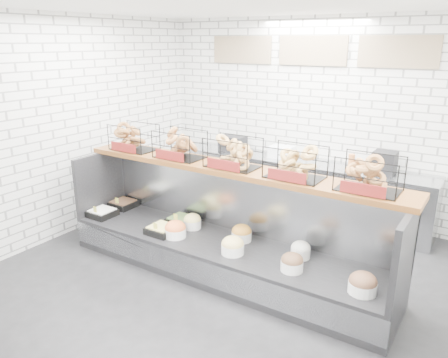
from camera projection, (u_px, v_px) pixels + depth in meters
The scene contains 5 objects.
ground at pixel (208, 284), 4.96m from camera, with size 5.50×5.50×0.00m, color black.
room_shell at pixel (237, 96), 4.82m from camera, with size 5.02×5.51×3.01m.
display_case at pixel (224, 246), 5.14m from camera, with size 4.00×0.90×1.20m.
bagel_shelf at pixel (233, 156), 4.95m from camera, with size 4.10×0.50×0.40m.
prep_counter at pixel (297, 187), 6.77m from camera, with size 4.00×0.60×1.20m.
Camera 1 is at (2.52, -3.57, 2.64)m, focal length 35.00 mm.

